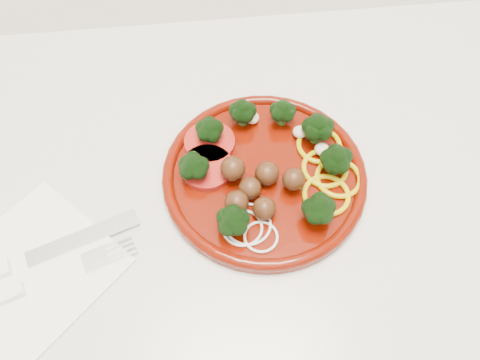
{
  "coord_description": "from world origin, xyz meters",
  "views": [
    {
      "loc": [
        -0.15,
        1.42,
        1.38
      ],
      "look_at": [
        -0.12,
        1.7,
        0.92
      ],
      "focal_mm": 35.0,
      "sensor_mm": 36.0,
      "label": 1
    }
  ],
  "objects": [
    {
      "name": "counter",
      "position": [
        0.0,
        1.7,
        0.45
      ],
      "size": [
        2.4,
        0.6,
        0.9
      ],
      "color": "beige",
      "rests_on": "ground"
    },
    {
      "name": "plate",
      "position": [
        -0.09,
        1.71,
        0.92
      ],
      "size": [
        0.24,
        0.24,
        0.05
      ],
      "rotation": [
        0.0,
        0.0,
        -0.4
      ],
      "color": "#4C0B02",
      "rests_on": "counter"
    },
    {
      "name": "napkin",
      "position": [
        -0.35,
        1.62,
        0.9
      ],
      "size": [
        0.22,
        0.22,
        0.0
      ],
      "primitive_type": "cube",
      "rotation": [
        0.0,
        0.0,
        0.77
      ],
      "color": "white",
      "rests_on": "counter"
    },
    {
      "name": "knife",
      "position": [
        -0.38,
        1.62,
        0.91
      ],
      "size": [
        0.23,
        0.09,
        0.01
      ],
      "rotation": [
        0.0,
        0.0,
        0.34
      ],
      "color": "silver",
      "rests_on": "napkin"
    },
    {
      "name": "fork",
      "position": [
        -0.37,
        1.59,
        0.91
      ],
      "size": [
        0.2,
        0.08,
        0.01
      ],
      "rotation": [
        0.0,
        0.0,
        0.34
      ],
      "color": "white",
      "rests_on": "napkin"
    }
  ]
}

